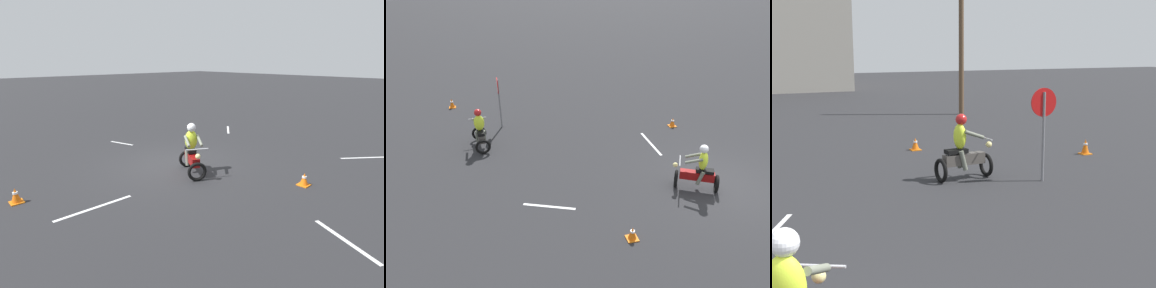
% 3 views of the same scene
% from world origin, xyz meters
% --- Properties ---
extents(motorcycle_rider_background, '(1.54, 0.77, 1.66)m').
position_xyz_m(motorcycle_rider_background, '(4.88, 7.88, 0.73)').
color(motorcycle_rider_background, black).
rests_on(motorcycle_rider_background, ground).
extents(stop_sign, '(0.70, 0.08, 2.30)m').
position_xyz_m(stop_sign, '(6.62, 6.96, 1.63)').
color(stop_sign, slate).
rests_on(stop_sign, ground).
extents(traffic_cone_near_left, '(0.32, 0.32, 0.47)m').
position_xyz_m(traffic_cone_near_left, '(9.61, 9.20, 0.23)').
color(traffic_cone_near_left, orange).
rests_on(traffic_cone_near_left, ground).
extents(traffic_cone_near_right, '(0.32, 0.32, 0.40)m').
position_xyz_m(traffic_cone_near_right, '(5.06, 11.96, 0.19)').
color(traffic_cone_near_right, orange).
rests_on(traffic_cone_near_right, ground).
extents(lane_stripe_ne, '(0.75, 1.57, 0.01)m').
position_xyz_m(lane_stripe_ne, '(0.27, 5.97, 0.00)').
color(lane_stripe_ne, silver).
rests_on(lane_stripe_ne, ground).
extents(utility_pole_near, '(0.24, 0.24, 7.88)m').
position_xyz_m(utility_pole_near, '(10.06, 19.56, 3.94)').
color(utility_pole_near, brown).
rests_on(utility_pole_near, ground).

